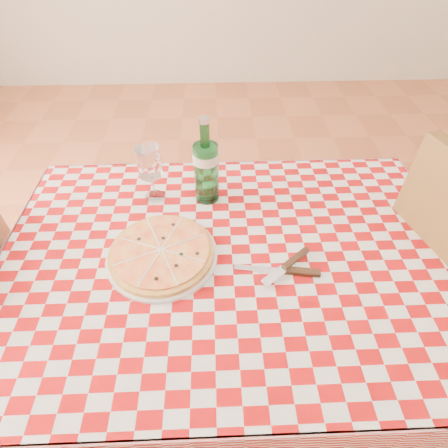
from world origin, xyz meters
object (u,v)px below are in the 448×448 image
Objects in this scene: dining_table at (231,276)px; pizza_plate at (162,252)px; wine_glass at (151,174)px; water_bottle at (206,161)px.

dining_table is 0.23m from pizza_plate.
pizza_plate is 0.27m from wine_glass.
pizza_plate reaches higher than dining_table.
water_bottle is (0.13, 0.25, 0.12)m from pizza_plate.
pizza_plate is 1.65× the size of wine_glass.
pizza_plate is at bearing -179.20° from dining_table.
dining_table is at bearing -46.91° from wine_glass.
water_bottle reaches higher than wine_glass.
water_bottle reaches higher than dining_table.
wine_glass is (-0.05, 0.26, 0.07)m from pizza_plate.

